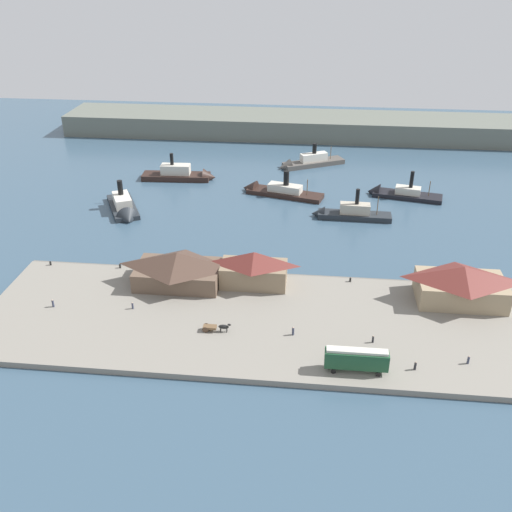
{
  "coord_description": "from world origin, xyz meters",
  "views": [
    {
      "loc": [
        9.45,
        -114.2,
        65.22
      ],
      "look_at": [
        -2.95,
        2.58,
        2.0
      ],
      "focal_mm": 39.82,
      "sensor_mm": 36.0,
      "label": 1
    }
  ],
  "objects_px": {
    "ferry_outer_harbor": "(346,213)",
    "mooring_post_west": "(120,266)",
    "pedestrian_near_east_shed": "(53,303)",
    "pedestrian_by_tram": "(293,331)",
    "street_tram": "(357,359)",
    "pedestrian_walking_east": "(373,339)",
    "ferry_shed_east_terminal": "(254,268)",
    "ferry_near_quay": "(124,208)",
    "ferry_shed_customs_shed": "(178,268)",
    "ferry_shed_west_terminal": "(462,284)",
    "pedestrian_near_cart": "(133,306)",
    "horse_cart": "(216,327)",
    "ferry_approaching_east": "(306,163)",
    "mooring_post_center_east": "(50,263)",
    "mooring_post_east": "(350,280)",
    "pedestrian_at_waters_edge": "(468,360)",
    "ferry_moored_east": "(274,190)",
    "pedestrian_standing_center": "(415,366)",
    "ferry_approaching_west": "(184,175)",
    "ferry_departing_north": "(396,193)"
  },
  "relations": [
    {
      "from": "ferry_outer_harbor",
      "to": "mooring_post_west",
      "type": "bearing_deg",
      "value": -145.58
    },
    {
      "from": "pedestrian_near_east_shed",
      "to": "pedestrian_by_tram",
      "type": "height_order",
      "value": "pedestrian_by_tram"
    },
    {
      "from": "street_tram",
      "to": "pedestrian_walking_east",
      "type": "bearing_deg",
      "value": 67.12
    },
    {
      "from": "ferry_shed_east_terminal",
      "to": "ferry_near_quay",
      "type": "bearing_deg",
      "value": 137.96
    },
    {
      "from": "ferry_shed_customs_shed",
      "to": "ferry_shed_west_terminal",
      "type": "bearing_deg",
      "value": -0.7
    },
    {
      "from": "pedestrian_near_east_shed",
      "to": "pedestrian_near_cart",
      "type": "height_order",
      "value": "pedestrian_near_east_shed"
    },
    {
      "from": "ferry_shed_west_terminal",
      "to": "pedestrian_near_east_shed",
      "type": "relative_size",
      "value": 10.44
    },
    {
      "from": "pedestrian_near_east_shed",
      "to": "pedestrian_near_cart",
      "type": "xyz_separation_m",
      "value": [
        16.33,
        1.03,
        -0.09
      ]
    },
    {
      "from": "horse_cart",
      "to": "ferry_near_quay",
      "type": "xyz_separation_m",
      "value": [
        -35.44,
        54.83,
        -0.77
      ]
    },
    {
      "from": "mooring_post_west",
      "to": "ferry_approaching_east",
      "type": "height_order",
      "value": "ferry_approaching_east"
    },
    {
      "from": "mooring_post_center_east",
      "to": "mooring_post_east",
      "type": "bearing_deg",
      "value": -0.17
    },
    {
      "from": "mooring_post_east",
      "to": "ferry_shed_west_terminal",
      "type": "bearing_deg",
      "value": -13.49
    },
    {
      "from": "pedestrian_at_waters_edge",
      "to": "ferry_moored_east",
      "type": "bearing_deg",
      "value": 117.26
    },
    {
      "from": "pedestrian_at_waters_edge",
      "to": "pedestrian_near_cart",
      "type": "height_order",
      "value": "pedestrian_at_waters_edge"
    },
    {
      "from": "pedestrian_walking_east",
      "to": "ferry_near_quay",
      "type": "bearing_deg",
      "value": 139.64
    },
    {
      "from": "ferry_shed_east_terminal",
      "to": "pedestrian_near_east_shed",
      "type": "relative_size",
      "value": 8.39
    },
    {
      "from": "mooring_post_west",
      "to": "pedestrian_near_east_shed",
      "type": "bearing_deg",
      "value": -116.27
    },
    {
      "from": "pedestrian_standing_center",
      "to": "ferry_near_quay",
      "type": "height_order",
      "value": "ferry_near_quay"
    },
    {
      "from": "pedestrian_by_tram",
      "to": "ferry_moored_east",
      "type": "bearing_deg",
      "value": 97.25
    },
    {
      "from": "pedestrian_near_east_shed",
      "to": "mooring_post_west",
      "type": "bearing_deg",
      "value": 63.73
    },
    {
      "from": "ferry_shed_east_terminal",
      "to": "ferry_approaching_west",
      "type": "bearing_deg",
      "value": 114.57
    },
    {
      "from": "street_tram",
      "to": "pedestrian_at_waters_edge",
      "type": "height_order",
      "value": "street_tram"
    },
    {
      "from": "ferry_shed_east_terminal",
      "to": "pedestrian_near_east_shed",
      "type": "distance_m",
      "value": 41.98
    },
    {
      "from": "ferry_shed_east_terminal",
      "to": "pedestrian_standing_center",
      "type": "bearing_deg",
      "value": -39.6
    },
    {
      "from": "ferry_shed_customs_shed",
      "to": "ferry_shed_east_terminal",
      "type": "distance_m",
      "value": 16.37
    },
    {
      "from": "mooring_post_west",
      "to": "pedestrian_at_waters_edge",
      "type": "bearing_deg",
      "value": -20.5
    },
    {
      "from": "pedestrian_at_waters_edge",
      "to": "ferry_departing_north",
      "type": "xyz_separation_m",
      "value": [
        -3.51,
        80.26,
        -0.92
      ]
    },
    {
      "from": "pedestrian_by_tram",
      "to": "pedestrian_walking_east",
      "type": "bearing_deg",
      "value": -3.1
    },
    {
      "from": "ferry_departing_north",
      "to": "mooring_post_center_east",
      "type": "bearing_deg",
      "value": -147.54
    },
    {
      "from": "street_tram",
      "to": "ferry_outer_harbor",
      "type": "xyz_separation_m",
      "value": [
        0.68,
        66.93,
        -2.41
      ]
    },
    {
      "from": "mooring_post_west",
      "to": "ferry_outer_harbor",
      "type": "relative_size",
      "value": 0.04
    },
    {
      "from": "pedestrian_near_east_shed",
      "to": "ferry_approaching_west",
      "type": "bearing_deg",
      "value": 82.69
    },
    {
      "from": "ferry_approaching_east",
      "to": "ferry_shed_customs_shed",
      "type": "bearing_deg",
      "value": -107.12
    },
    {
      "from": "horse_cart",
      "to": "pedestrian_by_tram",
      "type": "height_order",
      "value": "horse_cart"
    },
    {
      "from": "horse_cart",
      "to": "pedestrian_walking_east",
      "type": "xyz_separation_m",
      "value": [
        29.6,
        -0.44,
        -0.23
      ]
    },
    {
      "from": "ferry_shed_customs_shed",
      "to": "mooring_post_center_east",
      "type": "xyz_separation_m",
      "value": [
        -31.36,
        4.77,
        -3.37
      ]
    },
    {
      "from": "ferry_shed_customs_shed",
      "to": "pedestrian_standing_center",
      "type": "height_order",
      "value": "ferry_shed_customs_shed"
    },
    {
      "from": "ferry_shed_west_terminal",
      "to": "ferry_near_quay",
      "type": "bearing_deg",
      "value": 155.18
    },
    {
      "from": "pedestrian_standing_center",
      "to": "ferry_approaching_east",
      "type": "distance_m",
      "value": 109.42
    },
    {
      "from": "ferry_outer_harbor",
      "to": "mooring_post_east",
      "type": "bearing_deg",
      "value": -90.57
    },
    {
      "from": "pedestrian_near_cart",
      "to": "ferry_outer_harbor",
      "type": "relative_size",
      "value": 0.07
    },
    {
      "from": "mooring_post_east",
      "to": "ferry_moored_east",
      "type": "relative_size",
      "value": 0.03
    },
    {
      "from": "street_tram",
      "to": "ferry_departing_north",
      "type": "xyz_separation_m",
      "value": [
        16.27,
        84.33,
        -2.79
      ]
    },
    {
      "from": "pedestrian_standing_center",
      "to": "horse_cart",
      "type": "bearing_deg",
      "value": 168.27
    },
    {
      "from": "pedestrian_by_tram",
      "to": "mooring_post_east",
      "type": "height_order",
      "value": "pedestrian_by_tram"
    },
    {
      "from": "ferry_shed_customs_shed",
      "to": "ferry_departing_north",
      "type": "relative_size",
      "value": 0.82
    },
    {
      "from": "ferry_shed_east_terminal",
      "to": "ferry_moored_east",
      "type": "xyz_separation_m",
      "value": [
        0.13,
        55.31,
        -4.0
      ]
    },
    {
      "from": "mooring_post_west",
      "to": "pedestrian_by_tram",
      "type": "bearing_deg",
      "value": -27.93
    },
    {
      "from": "street_tram",
      "to": "horse_cart",
      "type": "xyz_separation_m",
      "value": [
        -26.01,
        8.95,
        -1.7
      ]
    },
    {
      "from": "ferry_approaching_west",
      "to": "ferry_shed_west_terminal",
      "type": "bearing_deg",
      "value": -42.61
    }
  ]
}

